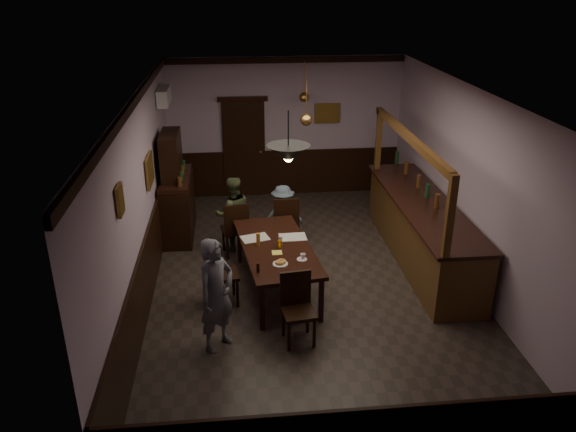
{
  "coord_description": "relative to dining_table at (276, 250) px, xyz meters",
  "views": [
    {
      "loc": [
        -1.14,
        -7.77,
        4.55
      ],
      "look_at": [
        -0.34,
        0.04,
        1.15
      ],
      "focal_mm": 35.0,
      "sensor_mm": 36.0,
      "label": 1
    }
  ],
  "objects": [
    {
      "name": "dining_table",
      "position": [
        0.0,
        0.0,
        0.0
      ],
      "size": [
        1.27,
        2.31,
        0.75
      ],
      "rotation": [
        0.0,
        0.0,
        0.13
      ],
      "color": "black",
      "rests_on": "ground"
    },
    {
      "name": "pendant_iron",
      "position": [
        0.1,
        -0.79,
        1.76
      ],
      "size": [
        0.56,
        0.56,
        0.66
      ],
      "color": "black",
      "rests_on": "ground"
    },
    {
      "name": "pastry_ring_b",
      "position": [
        0.03,
        -0.57,
        0.1
      ],
      "size": [
        0.13,
        0.13,
        0.04
      ],
      "primitive_type": "torus",
      "color": "#C68C47",
      "rests_on": "pastry_plate"
    },
    {
      "name": "newspaper_left",
      "position": [
        -0.31,
        0.3,
        0.07
      ],
      "size": [
        0.48,
        0.4,
        0.01
      ],
      "primitive_type": "cube",
      "rotation": [
        0.0,
        0.0,
        0.27
      ],
      "color": "silver",
      "rests_on": "dining_table"
    },
    {
      "name": "pendant_brass_mid",
      "position": [
        0.64,
        1.56,
        1.61
      ],
      "size": [
        0.2,
        0.2,
        0.81
      ],
      "color": "#BF8C3F",
      "rests_on": "ground"
    },
    {
      "name": "ac_unit",
      "position": [
        -1.84,
        3.06,
        1.76
      ],
      "size": [
        0.2,
        0.85,
        0.3
      ],
      "color": "white",
      "rests_on": "ground"
    },
    {
      "name": "chair_far_left",
      "position": [
        -0.6,
        1.2,
        -0.14
      ],
      "size": [
        0.51,
        0.51,
        1.0
      ],
      "rotation": [
        0.0,
        0.0,
        3.34
      ],
      "color": "black",
      "rests_on": "ground"
    },
    {
      "name": "chair_near",
      "position": [
        0.17,
        -1.31,
        -0.16
      ],
      "size": [
        0.47,
        0.47,
        0.97
      ],
      "rotation": [
        0.0,
        0.0,
        0.12
      ],
      "color": "black",
      "rests_on": "ground"
    },
    {
      "name": "person_seated_right",
      "position": [
        0.25,
        1.59,
        -0.12
      ],
      "size": [
        0.75,
        0.46,
        1.13
      ],
      "primitive_type": "imported",
      "rotation": [
        0.0,
        0.0,
        3.2
      ],
      "color": "slate",
      "rests_on": "ground"
    },
    {
      "name": "water_glass",
      "position": [
        0.07,
        0.02,
        0.14
      ],
      "size": [
        0.06,
        0.06,
        0.15
      ],
      "primitive_type": "cylinder",
      "color": "silver",
      "rests_on": "dining_table"
    },
    {
      "name": "pepper_mill",
      "position": [
        -0.32,
        -0.78,
        0.13
      ],
      "size": [
        0.04,
        0.04,
        0.14
      ],
      "primitive_type": "cylinder",
      "color": "black",
      "rests_on": "dining_table"
    },
    {
      "name": "person_standing",
      "position": [
        -0.88,
        -1.37,
        0.09
      ],
      "size": [
        0.66,
        0.67,
        1.55
      ],
      "primitive_type": "imported",
      "rotation": [
        0.0,
        0.0,
        0.81
      ],
      "color": "slate",
      "rests_on": "ground"
    },
    {
      "name": "picture_left_small",
      "position": [
        -1.92,
        -1.44,
        1.46
      ],
      "size": [
        0.04,
        0.28,
        0.36
      ],
      "color": "olive",
      "rests_on": "ground"
    },
    {
      "name": "picture_back",
      "position": [
        1.44,
        4.12,
        1.11
      ],
      "size": [
        0.55,
        0.04,
        0.42
      ],
      "color": "olive",
      "rests_on": "ground"
    },
    {
      "name": "person_seated_left",
      "position": [
        -0.64,
        1.48,
        -0.01
      ],
      "size": [
        0.76,
        0.65,
        1.35
      ],
      "primitive_type": "imported",
      "rotation": [
        0.0,
        0.0,
        3.38
      ],
      "color": "#465030",
      "rests_on": "ground"
    },
    {
      "name": "pastry_plate",
      "position": [
        0.01,
        -0.59,
        0.07
      ],
      "size": [
        0.22,
        0.22,
        0.01
      ],
      "primitive_type": "cylinder",
      "color": "white",
      "rests_on": "dining_table"
    },
    {
      "name": "newspaper_right",
      "position": [
        0.28,
        0.28,
        0.07
      ],
      "size": [
        0.43,
        0.31,
        0.01
      ],
      "primitive_type": "cube",
      "rotation": [
        0.0,
        0.0,
        0.02
      ],
      "color": "silver",
      "rests_on": "dining_table"
    },
    {
      "name": "sideboard",
      "position": [
        -1.67,
        2.2,
        0.1
      ],
      "size": [
        0.53,
        1.49,
        1.97
      ],
      "color": "black",
      "rests_on": "ground"
    },
    {
      "name": "saucer",
      "position": [
        0.33,
        -0.48,
        0.07
      ],
      "size": [
        0.15,
        0.15,
        0.01
      ],
      "primitive_type": "cylinder",
      "color": "white",
      "rests_on": "dining_table"
    },
    {
      "name": "chair_far_right",
      "position": [
        0.27,
        1.31,
        -0.12
      ],
      "size": [
        0.45,
        0.45,
        1.03
      ],
      "rotation": [
        0.0,
        0.0,
        3.16
      ],
      "color": "black",
      "rests_on": "ground"
    },
    {
      "name": "napkin",
      "position": [
        -0.01,
        -0.22,
        0.07
      ],
      "size": [
        0.17,
        0.17,
        0.0
      ],
      "primitive_type": "cube",
      "rotation": [
        0.0,
        0.0,
        0.13
      ],
      "color": "#E5E154",
      "rests_on": "dining_table"
    },
    {
      "name": "pastry_ring_a",
      "position": [
        0.0,
        -0.59,
        0.1
      ],
      "size": [
        0.13,
        0.13,
        0.04
      ],
      "primitive_type": "torus",
      "color": "#C68C47",
      "rests_on": "pastry_plate"
    },
    {
      "name": "door_back",
      "position": [
        -0.36,
        4.11,
        0.36
      ],
      "size": [
        0.9,
        0.06,
        2.1
      ],
      "primitive_type": "cube",
      "color": "black",
      "rests_on": "ground"
    },
    {
      "name": "pendant_brass_far",
      "position": [
        0.84,
        3.4,
        1.61
      ],
      "size": [
        0.2,
        0.2,
        0.81
      ],
      "color": "#BF8C3F",
      "rests_on": "ground"
    },
    {
      "name": "bar_counter",
      "position": [
        2.54,
        0.77,
        -0.12
      ],
      "size": [
        0.93,
        3.99,
        2.24
      ],
      "color": "#4F3015",
      "rests_on": "ground"
    },
    {
      "name": "chair_side",
      "position": [
        -0.9,
        -0.32,
        -0.13
      ],
      "size": [
        0.5,
        0.5,
        1.01
      ],
      "rotation": [
        0.0,
        0.0,
        1.72
      ],
      "color": "black",
      "rests_on": "ground"
    },
    {
      "name": "beer_glass",
      "position": [
        -0.27,
        0.05,
        0.16
      ],
      "size": [
        0.06,
        0.06,
        0.2
      ],
      "primitive_type": "cylinder",
      "color": "#BF721E",
      "rests_on": "dining_table"
    },
    {
      "name": "coffee_cup",
      "position": [
        0.35,
        -0.47,
        0.11
      ],
      "size": [
        0.09,
        0.09,
        0.07
      ],
      "primitive_type": "imported",
      "rotation": [
        0.0,
        0.0,
        0.13
      ],
      "color": "white",
      "rests_on": "saucer"
    },
    {
      "name": "soda_can",
      "position": [
        0.05,
        -0.07,
        0.12
      ],
      "size": [
        0.07,
        0.07,
        0.12
      ],
      "primitive_type": "cylinder",
      "color": "#F3A614",
      "rests_on": "dining_table"
    },
    {
      "name": "picture_left_large",
      "position": [
        -1.92,
        0.96,
        1.01
      ],
      "size": [
        0.04,
        0.62,
        0.48
      ],
      "color": "olive",
      "rests_on": "ground"
    },
    {
      "name": "room",
      "position": [
        0.54,
        0.16,
        0.81
      ],
      "size": [
        5.01,
        8.01,
        3.01
      ],
      "color": "#2D2621",
      "rests_on": "ground"
    }
  ]
}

